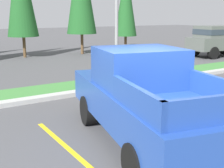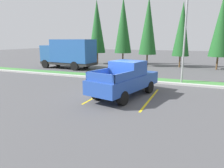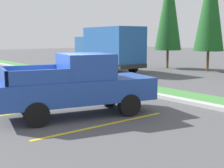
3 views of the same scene
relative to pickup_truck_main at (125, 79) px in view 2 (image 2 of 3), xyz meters
The scene contains 13 objects.
ground_plane 1.21m from the pickup_truck_main, 122.41° to the right, with size 120.00×120.00×0.00m, color #4C4C4F.
parking_line_near 1.87m from the pickup_truck_main, behind, with size 0.12×4.80×0.01m, color yellow.
parking_line_far 1.86m from the pickup_truck_main, ahead, with size 0.12×4.80×0.01m, color yellow.
curb_strip 4.59m from the pickup_truck_main, 94.28° to the left, with size 56.00×0.40×0.15m, color #B2B2AD.
grass_median 5.67m from the pickup_truck_main, 93.44° to the left, with size 56.00×1.80×0.06m, color #42843D.
pickup_truck_main is the anchor object (origin of this frame).
cargo_truck_distant 13.64m from the pickup_truck_main, 138.27° to the left, with size 6.97×2.97×3.40m.
street_light 6.55m from the pickup_truck_main, 61.24° to the left, with size 0.24×1.49×6.51m.
cypress_tree_leftmost 17.91m from the pickup_truck_main, 122.02° to the left, with size 2.27×2.27×8.73m.
cypress_tree_left_inner 16.94m from the pickup_truck_main, 110.05° to the left, with size 2.31×2.31×8.87m.
cypress_tree_center 15.39m from the pickup_truck_main, 97.95° to the left, with size 2.22×2.22×8.55m.
cypress_tree_right_inner 15.74m from the pickup_truck_main, 82.70° to the left, with size 2.03×2.03×7.80m.
cypress_tree_rightmost 16.39m from the pickup_truck_main, 67.66° to the left, with size 2.14×2.14×8.23m.
Camera 2 is at (4.09, -10.63, 3.29)m, focal length 32.31 mm.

